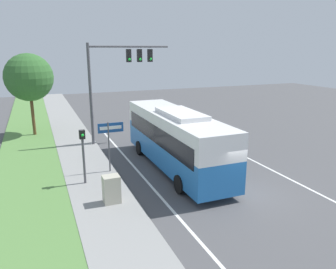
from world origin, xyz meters
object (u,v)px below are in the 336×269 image
object	(u,v)px
bus	(175,137)
utility_cabinet	(111,189)
street_sign	(110,137)
pedestrian_signal	(83,148)
signal_gantry	(117,72)

from	to	relation	value
bus	utility_cabinet	xyz separation A→B (m)	(-4.46, -3.17, -1.15)
street_sign	utility_cabinet	world-z (taller)	street_sign
bus	utility_cabinet	distance (m)	5.59
street_sign	utility_cabinet	xyz separation A→B (m)	(-0.84, -3.84, -1.36)
utility_cabinet	pedestrian_signal	bearing A→B (deg)	106.31
pedestrian_signal	street_sign	world-z (taller)	street_sign
signal_gantry	pedestrian_signal	xyz separation A→B (m)	(-3.53, -6.98, -3.22)
signal_gantry	utility_cabinet	world-z (taller)	signal_gantry
utility_cabinet	street_sign	bearing A→B (deg)	77.61
utility_cabinet	signal_gantry	bearing A→B (deg)	74.06
pedestrian_signal	utility_cabinet	xyz separation A→B (m)	(0.78, -2.66, -1.24)
pedestrian_signal	street_sign	size ratio (longest dim) A/B	0.99
pedestrian_signal	street_sign	bearing A→B (deg)	36.00
pedestrian_signal	utility_cabinet	distance (m)	3.04
bus	signal_gantry	size ratio (longest dim) A/B	1.45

